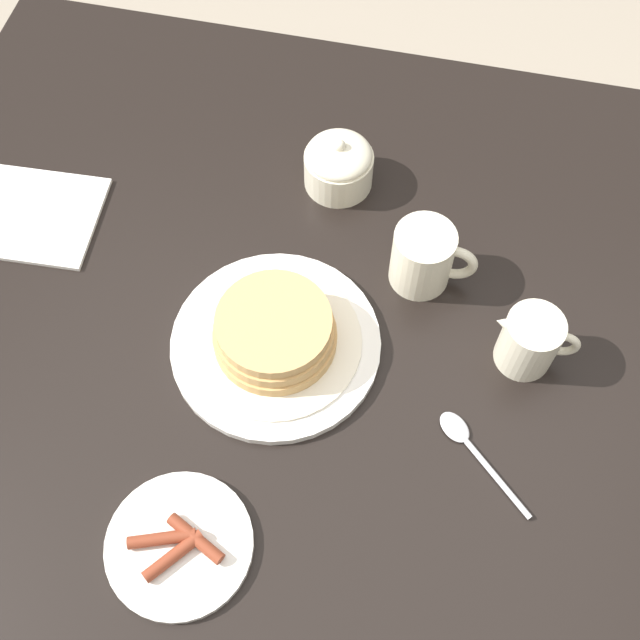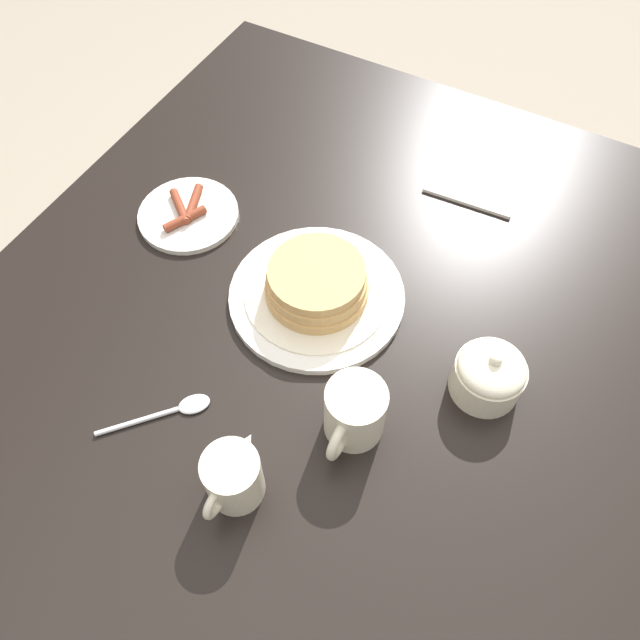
% 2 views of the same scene
% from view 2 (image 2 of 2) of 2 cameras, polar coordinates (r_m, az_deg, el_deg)
% --- Properties ---
extents(ground_plane, '(8.00, 8.00, 0.00)m').
position_cam_2_polar(ground_plane, '(1.57, 0.40, -14.49)').
color(ground_plane, gray).
extents(dining_table, '(1.17, 1.02, 0.73)m').
position_cam_2_polar(dining_table, '(1.01, 0.61, -3.34)').
color(dining_table, black).
rests_on(dining_table, ground_plane).
extents(pancake_plate, '(0.26, 0.26, 0.07)m').
position_cam_2_polar(pancake_plate, '(0.91, -0.30, 2.92)').
color(pancake_plate, white).
rests_on(pancake_plate, dining_table).
extents(side_plate_bacon, '(0.16, 0.16, 0.02)m').
position_cam_2_polar(side_plate_bacon, '(1.05, -11.96, 9.46)').
color(side_plate_bacon, silver).
rests_on(side_plate_bacon, dining_table).
extents(coffee_mug, '(0.11, 0.08, 0.09)m').
position_cam_2_polar(coffee_mug, '(0.79, 3.12, -8.48)').
color(coffee_mug, beige).
rests_on(coffee_mug, dining_table).
extents(creamer_pitcher, '(0.11, 0.07, 0.09)m').
position_cam_2_polar(creamer_pitcher, '(0.77, -7.92, -13.97)').
color(creamer_pitcher, beige).
rests_on(creamer_pitcher, dining_table).
extents(sugar_bowl, '(0.10, 0.10, 0.08)m').
position_cam_2_polar(sugar_bowl, '(0.85, 15.13, -4.96)').
color(sugar_bowl, beige).
rests_on(sugar_bowl, dining_table).
extents(napkin, '(0.18, 0.16, 0.01)m').
position_cam_2_polar(napkin, '(1.14, 14.50, 13.05)').
color(napkin, silver).
rests_on(napkin, dining_table).
extents(spoon, '(0.12, 0.12, 0.01)m').
position_cam_2_polar(spoon, '(0.86, -13.17, -8.02)').
color(spoon, silver).
rests_on(spoon, dining_table).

